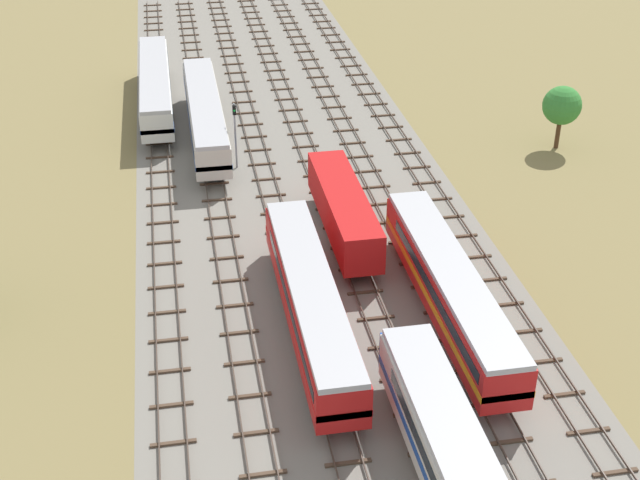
# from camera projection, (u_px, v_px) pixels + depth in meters

# --- Properties ---
(ground_plane) EXTENTS (480.00, 480.00, 0.00)m
(ground_plane) POSITION_uv_depth(u_px,v_px,m) (303.00, 208.00, 67.13)
(ground_plane) COLOR olive
(ballast_bed) EXTENTS (25.55, 176.00, 0.01)m
(ballast_bed) POSITION_uv_depth(u_px,v_px,m) (303.00, 208.00, 67.13)
(ballast_bed) COLOR gray
(ballast_bed) RESTS_ON ground
(track_far_left) EXTENTS (2.40, 126.00, 0.29)m
(track_far_left) POSITION_uv_depth(u_px,v_px,m) (162.00, 213.00, 66.25)
(track_far_left) COLOR #47382D
(track_far_left) RESTS_ON ground
(track_left) EXTENTS (2.40, 126.00, 0.29)m
(track_left) POSITION_uv_depth(u_px,v_px,m) (218.00, 208.00, 66.92)
(track_left) COLOR #47382D
(track_left) RESTS_ON ground
(track_centre_left) EXTENTS (2.40, 126.00, 0.29)m
(track_centre_left) POSITION_uv_depth(u_px,v_px,m) (273.00, 203.00, 67.58)
(track_centre_left) COLOR #47382D
(track_centre_left) RESTS_ON ground
(track_centre) EXTENTS (2.40, 126.00, 0.29)m
(track_centre) POSITION_uv_depth(u_px,v_px,m) (327.00, 199.00, 68.25)
(track_centre) COLOR #47382D
(track_centre) RESTS_ON ground
(track_centre_right) EXTENTS (2.40, 126.00, 0.29)m
(track_centre_right) POSITION_uv_depth(u_px,v_px,m) (380.00, 194.00, 68.91)
(track_centre_right) COLOR #47382D
(track_centre_right) RESTS_ON ground
(track_right) EXTENTS (2.40, 126.00, 0.29)m
(track_right) POSITION_uv_depth(u_px,v_px,m) (432.00, 190.00, 69.57)
(track_right) COLOR #47382D
(track_right) RESTS_ON ground
(diesel_railcar_centre_right_near) EXTENTS (2.96, 20.50, 3.80)m
(diesel_railcar_centre_right_near) POSITION_uv_depth(u_px,v_px,m) (450.00, 287.00, 52.75)
(diesel_railcar_centre_right_near) COLOR red
(diesel_railcar_centre_right_near) RESTS_ON ground
(diesel_railcar_centre_left_mid) EXTENTS (2.96, 20.50, 3.80)m
(diesel_railcar_centre_left_mid) POSITION_uv_depth(u_px,v_px,m) (311.00, 300.00, 51.51)
(diesel_railcar_centre_left_mid) COLOR red
(diesel_railcar_centre_left_mid) RESTS_ON ground
(freight_boxcar_centre_midfar) EXTENTS (2.87, 14.00, 3.60)m
(freight_boxcar_centre_midfar) POSITION_uv_depth(u_px,v_px,m) (343.00, 209.00, 61.84)
(freight_boxcar_centre_midfar) COLOR red
(freight_boxcar_centre_midfar) RESTS_ON ground
(passenger_coach_left_far) EXTENTS (2.96, 22.00, 3.80)m
(passenger_coach_left_far) POSITION_uv_depth(u_px,v_px,m) (205.00, 113.00, 77.46)
(passenger_coach_left_far) COLOR beige
(passenger_coach_left_far) RESTS_ON ground
(passenger_coach_far_left_farther) EXTENTS (2.96, 22.00, 3.80)m
(passenger_coach_far_left_farther) POSITION_uv_depth(u_px,v_px,m) (155.00, 84.00, 83.88)
(passenger_coach_far_left_farther) COLOR white
(passenger_coach_far_left_farther) RESTS_ON ground
(signal_post_nearest) EXTENTS (0.28, 0.47, 5.78)m
(signal_post_nearest) POSITION_uv_depth(u_px,v_px,m) (235.00, 128.00, 71.73)
(signal_post_nearest) COLOR gray
(signal_post_nearest) RESTS_ON ground
(lineside_tree_0) EXTENTS (3.41, 3.41, 5.72)m
(lineside_tree_0) POSITION_uv_depth(u_px,v_px,m) (562.00, 106.00, 75.20)
(lineside_tree_0) COLOR #4C331E
(lineside_tree_0) RESTS_ON ground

